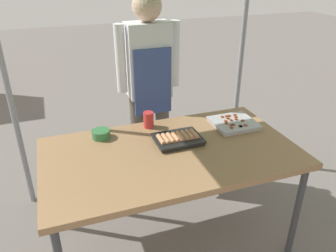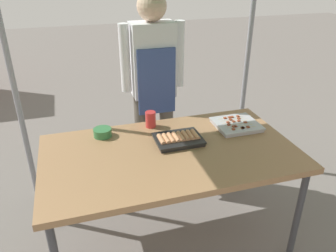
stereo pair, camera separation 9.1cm
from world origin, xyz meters
name	(u,v)px [view 2 (the right image)]	position (x,y,z in m)	size (l,w,h in m)	color
ground_plane	(170,238)	(0.00, 0.00, 0.00)	(18.00, 18.00, 0.00)	#66605B
stall_table	(170,158)	(0.00, 0.00, 0.70)	(1.60, 0.90, 0.75)	#9E724C
tray_grilled_sausages	(178,139)	(0.08, 0.09, 0.77)	(0.31, 0.23, 0.05)	black
tray_meat_skewers	(236,125)	(0.55, 0.18, 0.77)	(0.31, 0.29, 0.04)	#ADADB2
condiment_bowl	(103,132)	(-0.39, 0.32, 0.78)	(0.12, 0.12, 0.06)	#33723F
drink_cup_near_edge	(151,119)	(-0.04, 0.36, 0.81)	(0.07, 0.07, 0.12)	red
vendor_woman	(153,78)	(0.09, 0.77, 0.97)	(0.52, 0.23, 1.63)	#595147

